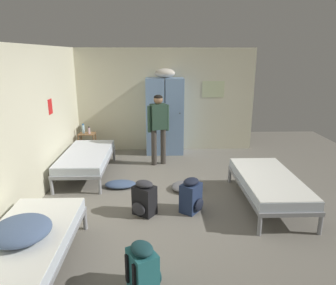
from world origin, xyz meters
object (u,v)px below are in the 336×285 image
backpack_teal (143,268)px  clothes_pile_denim (120,184)px  bed_right (269,182)px  person_traveler (158,123)px  water_bottle (83,129)px  lotion_bottle (89,131)px  backpack_black (144,199)px  clothes_pile_grey (186,187)px  bed_left_rear (86,157)px  bedding_heap (21,230)px  backpack_navy (191,196)px  locker_bank (165,115)px  bed_left_front (26,244)px  shelf_unit (87,142)px

backpack_teal → clothes_pile_denim: size_ratio=0.95×
bed_right → person_traveler: size_ratio=1.22×
water_bottle → lotion_bottle: size_ratio=1.35×
backpack_black → clothes_pile_grey: backpack_black is taller
person_traveler → bed_left_rear: bearing=-157.4°
bedding_heap → backpack_navy: bedding_heap is taller
locker_bank → bedding_heap: locker_bank is taller
bed_left_rear → bed_left_front: (0.00, -3.00, 0.00)m
locker_bank → backpack_navy: (0.35, -3.05, -0.71)m
clothes_pile_grey → backpack_navy: bearing=-89.4°
backpack_teal → clothes_pile_denim: backpack_teal is taller
bed_right → bedding_heap: bearing=-152.8°
backpack_navy → clothes_pile_grey: (-0.01, 0.81, -0.20)m
shelf_unit → backpack_navy: shelf_unit is taller
backpack_black → locker_bank: bearing=83.0°
bedding_heap → clothes_pile_denim: bedding_heap is taller
shelf_unit → clothes_pile_grey: shelf_unit is taller
bedding_heap → backpack_black: 1.89m
clothes_pile_denim → clothes_pile_grey: bearing=-7.6°
person_traveler → water_bottle: (-1.80, 0.65, -0.27)m
water_bottle → backpack_black: (1.57, -2.93, -0.41)m
bed_right → clothes_pile_denim: 2.64m
shelf_unit → backpack_navy: size_ratio=1.04×
backpack_black → clothes_pile_grey: (0.73, 0.88, -0.20)m
backpack_black → backpack_navy: size_ratio=1.00×
shelf_unit → bed_left_front: shelf_unit is taller
backpack_teal → clothes_pile_denim: 2.72m
bed_left_rear → water_bottle: bearing=104.7°
lotion_bottle → clothes_pile_denim: lotion_bottle is taller
locker_bank → clothes_pile_denim: bearing=-112.8°
backpack_black → clothes_pile_denim: 1.17m
bedding_heap → lotion_bottle: bearing=92.4°
backpack_navy → clothes_pile_grey: bearing=90.6°
bedding_heap → backpack_black: (1.24, 1.39, -0.34)m
locker_bank → shelf_unit: 1.98m
bed_left_front → backpack_navy: size_ratio=3.45×
bed_right → water_bottle: size_ratio=8.31×
backpack_black → bedding_heap: bearing=-131.7°
bed_right → bed_left_front: 3.63m
backpack_black → backpack_teal: 1.62m
bedding_heap → bed_left_rear: bearing=90.0°
bed_left_rear → person_traveler: size_ratio=1.22×
bed_right → bed_left_rear: same height
bed_left_front → backpack_navy: backpack_navy is taller
water_bottle → clothes_pile_denim: water_bottle is taller
bed_left_front → clothes_pile_denim: bed_left_front is taller
lotion_bottle → clothes_pile_grey: 2.98m
backpack_black → clothes_pile_denim: (-0.49, 1.05, -0.21)m
bed_left_front → lotion_bottle: bearing=92.5°
bed_left_rear → clothes_pile_grey: bed_left_rear is taller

